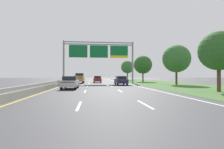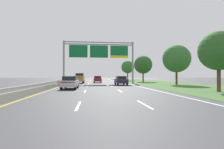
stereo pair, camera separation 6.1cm
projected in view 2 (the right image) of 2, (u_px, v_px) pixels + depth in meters
ground_plane at (98, 84)px, 34.18m from camera, size 220.00×220.00×0.00m
lane_striping at (98, 84)px, 33.73m from camera, size 11.96×106.00×0.01m
grass_verge_right at (167, 84)px, 35.72m from camera, size 14.00×110.00×0.02m
median_barrier_concrete at (63, 82)px, 33.46m from camera, size 0.60×110.00×0.85m
overhead_sign_gantry at (99, 53)px, 37.56m from camera, size 15.06×0.42×9.00m
pickup_truck_gold at (80, 78)px, 38.91m from camera, size 2.06×5.42×2.20m
car_navy_right_lane_sedan at (121, 80)px, 30.99m from camera, size 1.85×4.41×1.57m
car_red_centre_lane_sedan at (98, 79)px, 41.48m from camera, size 1.94×4.45×1.57m
car_silver_left_lane_sedan at (70, 82)px, 21.87m from camera, size 1.87×4.42×1.57m
roadside_tree_near at (219, 51)px, 17.77m from camera, size 3.94×3.94×6.12m
roadside_tree_mid at (176, 59)px, 31.75m from camera, size 4.96×4.96×7.20m
roadside_tree_far at (143, 65)px, 46.79m from camera, size 4.81×4.81×6.98m
roadside_tree_distant at (128, 67)px, 60.97m from camera, size 4.42×4.42×6.88m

